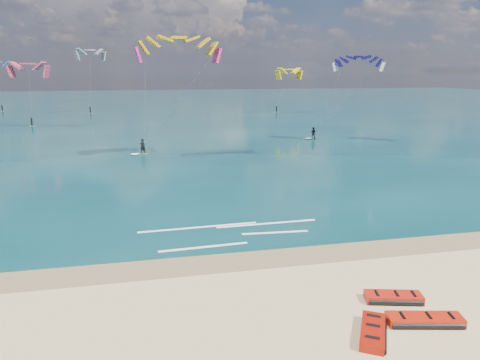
% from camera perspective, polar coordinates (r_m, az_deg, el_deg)
% --- Properties ---
extents(ground, '(320.00, 320.00, 0.00)m').
position_cam_1_polar(ground, '(57.57, -8.22, 4.82)').
color(ground, tan).
rests_on(ground, ground).
extents(wet_sand_strip, '(320.00, 2.40, 0.01)m').
position_cam_1_polar(wet_sand_strip, '(22.10, -1.75, -10.84)').
color(wet_sand_strip, olive).
rests_on(wet_sand_strip, ground).
extents(sea, '(320.00, 200.00, 0.04)m').
position_cam_1_polar(sea, '(121.11, -10.25, 9.71)').
color(sea, '#092E36').
rests_on(sea, ground).
extents(packed_kite_left, '(3.23, 1.74, 0.41)m').
position_cam_1_polar(packed_kite_left, '(18.67, 23.34, -17.20)').
color(packed_kite_left, red).
rests_on(packed_kite_left, ground).
extents(packed_kite_mid, '(2.75, 1.71, 0.41)m').
position_cam_1_polar(packed_kite_mid, '(19.79, 19.73, -14.96)').
color(packed_kite_mid, red).
rests_on(packed_kite_mid, ground).
extents(packed_kite_right, '(2.28, 2.70, 0.44)m').
position_cam_1_polar(packed_kite_right, '(17.31, 17.21, -19.29)').
color(packed_kite_right, '#A31306').
rests_on(packed_kite_right, ground).
extents(kitesurfer_main, '(11.66, 6.57, 14.35)m').
position_cam_1_polar(kitesurfer_main, '(47.49, -10.55, 11.74)').
color(kitesurfer_main, yellow).
rests_on(kitesurfer_main, sea).
extents(kitesurfer_far, '(9.00, 8.26, 12.38)m').
position_cam_1_polar(kitesurfer_far, '(59.61, 12.70, 11.14)').
color(kitesurfer_far, '#ADCC1E').
rests_on(kitesurfer_far, sea).
extents(shoreline_foam, '(11.22, 3.61, 0.01)m').
position_cam_1_polar(shoreline_foam, '(25.93, -0.91, -6.81)').
color(shoreline_foam, white).
rests_on(shoreline_foam, ground).
extents(distant_kites, '(69.48, 34.38, 13.61)m').
position_cam_1_polar(distant_kites, '(95.13, -18.01, 11.48)').
color(distant_kites, gray).
rests_on(distant_kites, ground).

